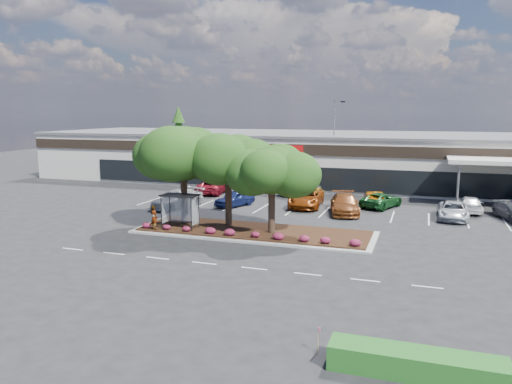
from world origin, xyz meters
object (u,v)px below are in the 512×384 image
(light_pole, at_px, (334,150))
(car_1, at_px, (173,200))
(survey_stake, at_px, (319,337))
(car_0, at_px, (177,199))

(light_pole, bearing_deg, car_1, -126.62)
(survey_stake, xyz_separation_m, car_0, (-18.69, 24.25, 0.15))
(car_0, xyz_separation_m, car_1, (-0.43, 0.02, -0.13))
(car_0, bearing_deg, car_1, -165.90)
(car_0, relative_size, car_1, 1.38)
(survey_stake, distance_m, car_0, 30.62)
(car_0, bearing_deg, survey_stake, -35.12)
(car_1, bearing_deg, light_pole, 48.74)
(light_pole, relative_size, car_1, 2.48)
(survey_stake, bearing_deg, light_pole, 99.29)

